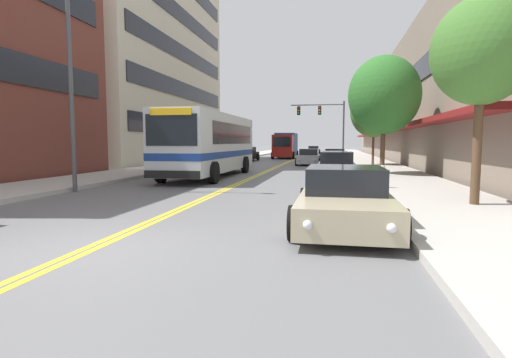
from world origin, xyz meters
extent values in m
plane|color=slate|center=(0.00, 37.00, 0.00)|extent=(240.00, 240.00, 0.00)
cube|color=#B2ADA5|center=(-7.37, 37.00, 0.08)|extent=(3.73, 106.00, 0.16)
cube|color=#B2ADA5|center=(7.37, 37.00, 0.08)|extent=(3.73, 106.00, 0.16)
cube|color=yellow|center=(-0.10, 37.00, 0.00)|extent=(0.14, 106.00, 0.01)
cube|color=yellow|center=(0.10, 37.00, 0.00)|extent=(0.14, 106.00, 0.01)
cube|color=black|center=(-9.44, 8.67, 5.09)|extent=(0.08, 13.42, 1.40)
cube|color=beige|center=(-15.48, 29.56, 11.59)|extent=(12.00, 23.46, 23.17)
cube|color=black|center=(-9.44, 29.56, 3.31)|extent=(0.08, 21.58, 1.40)
cube|color=black|center=(-9.44, 29.56, 6.62)|extent=(0.08, 21.58, 1.40)
cube|color=black|center=(-9.44, 29.56, 9.93)|extent=(0.08, 21.58, 1.40)
cube|color=black|center=(-9.44, 29.56, 13.24)|extent=(0.08, 21.58, 1.40)
cube|color=gray|center=(13.48, 37.00, 5.14)|extent=(8.00, 68.00, 10.27)
cube|color=maroon|center=(8.93, 37.00, 2.90)|extent=(1.10, 61.20, 0.24)
cube|color=black|center=(9.44, 37.00, 6.37)|extent=(0.08, 61.20, 1.40)
cube|color=silver|center=(-2.35, 14.53, 1.82)|extent=(2.47, 10.56, 2.95)
cube|color=navy|center=(-2.35, 14.53, 1.23)|extent=(2.49, 10.58, 0.32)
cube|color=black|center=(-2.35, 15.06, 2.29)|extent=(2.50, 8.24, 1.06)
cube|color=black|center=(-2.35, 9.23, 2.35)|extent=(2.22, 0.04, 1.30)
cube|color=yellow|center=(-2.35, 9.22, 3.09)|extent=(1.77, 0.06, 0.28)
cube|color=black|center=(-2.35, 9.21, 0.53)|extent=(2.42, 0.08, 0.32)
cylinder|color=black|center=(-3.61, 10.94, 0.50)|extent=(0.30, 1.00, 1.00)
cylinder|color=black|center=(-1.09, 10.94, 0.50)|extent=(0.30, 1.00, 1.00)
cylinder|color=black|center=(-3.61, 17.43, 0.50)|extent=(0.30, 1.00, 1.00)
cylinder|color=black|center=(-1.09, 17.43, 0.50)|extent=(0.30, 1.00, 1.00)
cube|color=black|center=(-4.34, 32.48, 0.53)|extent=(1.90, 4.52, 0.70)
cube|color=black|center=(-4.34, 32.66, 1.13)|extent=(1.63, 1.99, 0.51)
cylinder|color=black|center=(-5.31, 31.08, 0.33)|extent=(0.22, 0.65, 0.65)
cylinder|color=black|center=(-3.37, 31.08, 0.33)|extent=(0.22, 0.65, 0.65)
cylinder|color=black|center=(-5.31, 33.88, 0.33)|extent=(0.22, 0.65, 0.65)
cylinder|color=black|center=(-3.37, 33.88, 0.33)|extent=(0.22, 0.65, 0.65)
sphere|color=silver|center=(-5.00, 30.20, 0.56)|extent=(0.16, 0.16, 0.16)
sphere|color=silver|center=(-3.68, 30.20, 0.56)|extent=(0.16, 0.16, 0.16)
cube|color=red|center=(-5.02, 34.75, 0.56)|extent=(0.18, 0.04, 0.10)
cube|color=red|center=(-3.66, 34.75, 0.56)|extent=(0.18, 0.04, 0.10)
cube|color=maroon|center=(-4.26, 24.85, 0.47)|extent=(1.79, 4.04, 0.56)
cube|color=black|center=(-4.26, 25.01, 0.98)|extent=(1.54, 1.78, 0.47)
cylinder|color=black|center=(-5.18, 23.60, 0.35)|extent=(0.22, 0.69, 0.69)
cylinder|color=black|center=(-3.34, 23.60, 0.35)|extent=(0.22, 0.69, 0.69)
cylinder|color=black|center=(-5.18, 26.10, 0.35)|extent=(0.22, 0.69, 0.69)
cylinder|color=black|center=(-3.34, 26.10, 0.35)|extent=(0.22, 0.69, 0.69)
sphere|color=silver|center=(-4.89, 22.81, 0.50)|extent=(0.16, 0.16, 0.16)
sphere|color=silver|center=(-3.63, 22.81, 0.50)|extent=(0.16, 0.16, 0.16)
cube|color=red|center=(-4.90, 26.88, 0.50)|extent=(0.18, 0.04, 0.10)
cube|color=red|center=(-3.61, 26.88, 0.50)|extent=(0.18, 0.04, 0.10)
cube|color=#BCAD89|center=(4.41, 2.70, 0.47)|extent=(1.88, 4.73, 0.57)
cube|color=black|center=(4.41, 2.88, 1.03)|extent=(1.61, 2.08, 0.55)
cylinder|color=black|center=(3.45, 1.23, 0.34)|extent=(0.22, 0.68, 0.68)
cylinder|color=black|center=(5.37, 1.23, 0.34)|extent=(0.22, 0.68, 0.68)
cylinder|color=black|center=(3.45, 4.16, 0.34)|extent=(0.22, 0.68, 0.68)
cylinder|color=black|center=(5.37, 4.16, 0.34)|extent=(0.22, 0.68, 0.68)
sphere|color=silver|center=(3.75, 0.31, 0.50)|extent=(0.16, 0.16, 0.16)
sphere|color=silver|center=(5.06, 0.31, 0.50)|extent=(0.16, 0.16, 0.16)
cube|color=red|center=(3.73, 5.07, 0.50)|extent=(0.18, 0.04, 0.10)
cube|color=red|center=(5.08, 5.07, 0.50)|extent=(0.18, 0.04, 0.10)
cube|color=white|center=(4.30, 28.94, 0.49)|extent=(1.86, 4.28, 0.60)
cube|color=black|center=(4.30, 29.11, 1.04)|extent=(1.60, 1.88, 0.50)
cylinder|color=black|center=(3.35, 27.61, 0.34)|extent=(0.22, 0.69, 0.69)
cylinder|color=black|center=(5.25, 27.61, 0.34)|extent=(0.22, 0.69, 0.69)
cylinder|color=black|center=(3.35, 30.26, 0.34)|extent=(0.22, 0.69, 0.69)
cylinder|color=black|center=(5.25, 30.26, 0.34)|extent=(0.22, 0.69, 0.69)
sphere|color=silver|center=(3.65, 26.78, 0.52)|extent=(0.16, 0.16, 0.16)
sphere|color=silver|center=(4.95, 26.78, 0.52)|extent=(0.16, 0.16, 0.16)
cube|color=red|center=(3.63, 31.08, 0.52)|extent=(0.18, 0.04, 0.10)
cube|color=red|center=(4.96, 31.08, 0.52)|extent=(0.18, 0.04, 0.10)
cube|color=#232328|center=(4.28, 22.76, 0.44)|extent=(1.95, 4.13, 0.55)
cube|color=black|center=(4.28, 22.93, 0.98)|extent=(1.68, 1.82, 0.52)
cylinder|color=black|center=(3.28, 21.48, 0.30)|extent=(0.22, 0.60, 0.60)
cylinder|color=black|center=(5.28, 21.48, 0.30)|extent=(0.22, 0.60, 0.60)
cylinder|color=black|center=(3.28, 24.05, 0.30)|extent=(0.22, 0.60, 0.60)
cylinder|color=black|center=(5.28, 24.05, 0.30)|extent=(0.22, 0.60, 0.60)
sphere|color=silver|center=(3.60, 20.68, 0.47)|extent=(0.16, 0.16, 0.16)
sphere|color=silver|center=(4.96, 20.68, 0.47)|extent=(0.16, 0.16, 0.16)
cube|color=red|center=(3.58, 24.84, 0.47)|extent=(0.18, 0.04, 0.10)
cube|color=red|center=(4.98, 24.84, 0.47)|extent=(0.18, 0.04, 0.10)
cube|color=#38383D|center=(4.31, 13.02, 0.51)|extent=(1.72, 4.24, 0.70)
cube|color=black|center=(4.31, 13.19, 1.13)|extent=(1.48, 1.87, 0.54)
cylinder|color=black|center=(3.42, 11.71, 0.30)|extent=(0.22, 0.60, 0.60)
cylinder|color=black|center=(5.19, 11.71, 0.30)|extent=(0.22, 0.60, 0.60)
cylinder|color=black|center=(3.42, 14.34, 0.30)|extent=(0.22, 0.60, 0.60)
cylinder|color=black|center=(5.19, 14.34, 0.30)|extent=(0.22, 0.60, 0.60)
sphere|color=silver|center=(3.70, 10.88, 0.55)|extent=(0.16, 0.16, 0.16)
sphere|color=silver|center=(4.91, 10.88, 0.55)|extent=(0.16, 0.16, 0.16)
cube|color=red|center=(3.69, 15.16, 0.55)|extent=(0.18, 0.04, 0.10)
cube|color=red|center=(4.93, 15.16, 0.55)|extent=(0.18, 0.04, 0.10)
cube|color=#B7B7BC|center=(2.21, 26.79, 0.49)|extent=(1.71, 4.41, 0.65)
cube|color=black|center=(2.21, 26.97, 1.07)|extent=(1.47, 1.94, 0.49)
cylinder|color=black|center=(1.33, 25.42, 0.31)|extent=(0.22, 0.61, 0.61)
cylinder|color=black|center=(3.08, 25.42, 0.31)|extent=(0.22, 0.61, 0.61)
cylinder|color=black|center=(1.33, 28.16, 0.31)|extent=(0.22, 0.61, 0.61)
cylinder|color=black|center=(3.08, 28.16, 0.31)|extent=(0.22, 0.61, 0.61)
sphere|color=silver|center=(1.61, 24.57, 0.53)|extent=(0.16, 0.16, 0.16)
sphere|color=silver|center=(2.80, 24.57, 0.53)|extent=(0.16, 0.16, 0.16)
cube|color=red|center=(1.59, 29.01, 0.53)|extent=(0.18, 0.04, 0.10)
cube|color=red|center=(2.82, 29.01, 0.53)|extent=(0.18, 0.04, 0.10)
cube|color=#19234C|center=(1.09, 58.24, 0.49)|extent=(1.81, 4.34, 0.61)
cube|color=black|center=(1.09, 58.42, 1.03)|extent=(1.55, 1.91, 0.46)
cylinder|color=black|center=(0.17, 56.90, 0.34)|extent=(0.22, 0.69, 0.69)
cylinder|color=black|center=(2.02, 56.90, 0.34)|extent=(0.22, 0.69, 0.69)
cylinder|color=black|center=(0.17, 59.59, 0.34)|extent=(0.22, 0.69, 0.69)
cylinder|color=black|center=(2.02, 59.59, 0.34)|extent=(0.22, 0.69, 0.69)
sphere|color=silver|center=(0.46, 56.05, 0.52)|extent=(0.16, 0.16, 0.16)
sphere|color=silver|center=(1.73, 56.05, 0.52)|extent=(0.16, 0.16, 0.16)
cube|color=red|center=(0.44, 60.42, 0.52)|extent=(0.18, 0.04, 0.10)
cube|color=red|center=(1.74, 60.42, 0.52)|extent=(0.18, 0.04, 0.10)
cube|color=maroon|center=(-1.31, 37.87, 1.46)|extent=(2.23, 2.03, 2.42)
cube|color=black|center=(-1.31, 36.84, 1.90)|extent=(1.89, 0.04, 1.06)
cube|color=#335699|center=(-1.31, 41.25, 1.58)|extent=(2.27, 4.73, 2.66)
cylinder|color=black|center=(-2.45, 37.87, 0.42)|extent=(0.28, 0.84, 0.84)
cylinder|color=black|center=(-0.17, 37.87, 0.42)|extent=(0.28, 0.84, 0.84)
cylinder|color=black|center=(-2.45, 42.67, 0.42)|extent=(0.28, 0.84, 0.84)
cylinder|color=black|center=(-0.17, 42.67, 0.42)|extent=(0.28, 0.84, 0.84)
cylinder|color=#47474C|center=(5.20, 37.59, 3.10)|extent=(0.18, 0.18, 6.20)
cylinder|color=#47474C|center=(2.39, 37.59, 5.85)|extent=(5.62, 0.11, 0.11)
cube|color=black|center=(2.67, 37.59, 5.25)|extent=(0.34, 0.26, 0.92)
sphere|color=red|center=(2.67, 37.43, 5.53)|extent=(0.18, 0.18, 0.18)
sphere|color=yellow|center=(2.67, 37.43, 5.25)|extent=(0.18, 0.18, 0.18)
sphere|color=green|center=(2.67, 37.43, 4.98)|extent=(0.18, 0.18, 0.18)
cylinder|color=black|center=(2.67, 37.59, 5.78)|extent=(0.02, 0.02, 0.14)
cube|color=black|center=(0.42, 37.59, 5.25)|extent=(0.34, 0.26, 0.92)
sphere|color=red|center=(0.42, 37.43, 5.53)|extent=(0.18, 0.18, 0.18)
sphere|color=yellow|center=(0.42, 37.43, 5.25)|extent=(0.18, 0.18, 0.18)
sphere|color=green|center=(0.42, 37.43, 4.98)|extent=(0.18, 0.18, 0.18)
cylinder|color=black|center=(0.42, 37.59, 5.78)|extent=(0.02, 0.02, 0.14)
cylinder|color=#47474C|center=(-5.30, 7.09, 3.96)|extent=(0.16, 0.16, 7.92)
cylinder|color=brown|center=(7.96, 5.58, 1.66)|extent=(0.24, 0.24, 3.00)
ellipsoid|color=#42752D|center=(7.96, 5.58, 4.26)|extent=(2.59, 2.59, 2.84)
cylinder|color=brown|center=(6.76, 16.24, 1.46)|extent=(0.25, 0.25, 2.59)
ellipsoid|color=#2D6B28|center=(6.76, 16.24, 4.35)|extent=(3.76, 3.76, 4.14)
cylinder|color=brown|center=(7.13, 25.31, 1.42)|extent=(0.18, 0.18, 2.50)
ellipsoid|color=#42752D|center=(7.13, 25.31, 4.17)|extent=(3.52, 3.52, 3.87)
cylinder|color=#B7B7BC|center=(5.95, 9.23, 0.51)|extent=(0.22, 0.22, 0.69)
sphere|color=#B7B7BC|center=(5.95, 9.23, 0.91)|extent=(0.20, 0.20, 0.20)
cylinder|color=#B7B7BC|center=(5.80, 9.23, 0.58)|extent=(0.08, 0.10, 0.10)
camera|label=1|loc=(4.13, -6.15, 1.85)|focal=28.00mm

